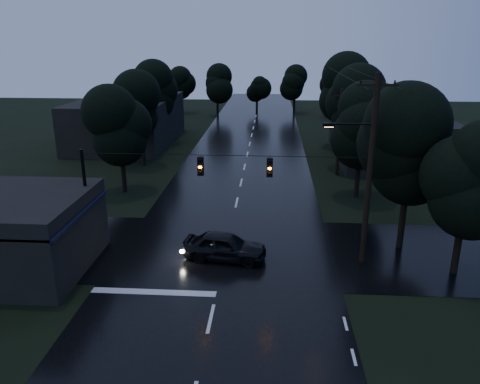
# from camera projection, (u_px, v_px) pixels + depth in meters

# --- Properties ---
(main_road) EXTENTS (12.00, 120.00, 0.02)m
(main_road) POSITION_uv_depth(u_px,v_px,m) (245.00, 167.00, 43.89)
(main_road) COLOR black
(main_road) RESTS_ON ground
(cross_street) EXTENTS (60.00, 9.00, 0.02)m
(cross_street) POSITION_uv_depth(u_px,v_px,m) (226.00, 249.00, 26.84)
(cross_street) COLOR black
(cross_street) RESTS_ON ground
(building_far_right) EXTENTS (10.00, 14.00, 4.40)m
(building_far_right) POSITION_uv_depth(u_px,v_px,m) (389.00, 137.00, 46.08)
(building_far_right) COLOR black
(building_far_right) RESTS_ON ground
(building_far_left) EXTENTS (10.00, 16.00, 5.00)m
(building_far_left) POSITION_uv_depth(u_px,v_px,m) (128.00, 121.00, 53.48)
(building_far_left) COLOR black
(building_far_left) RESTS_ON ground
(utility_pole_main) EXTENTS (3.50, 0.30, 10.00)m
(utility_pole_main) POSITION_uv_depth(u_px,v_px,m) (368.00, 168.00, 23.76)
(utility_pole_main) COLOR black
(utility_pole_main) RESTS_ON ground
(utility_pole_far) EXTENTS (2.00, 0.30, 7.50)m
(utility_pole_far) POSITION_uv_depth(u_px,v_px,m) (339.00, 131.00, 40.24)
(utility_pole_far) COLOR black
(utility_pole_far) RESTS_ON ground
(anchor_pole_left) EXTENTS (0.18, 0.18, 6.00)m
(anchor_pole_left) POSITION_uv_depth(u_px,v_px,m) (87.00, 203.00, 25.44)
(anchor_pole_left) COLOR black
(anchor_pole_left) RESTS_ON ground
(span_signals) EXTENTS (15.00, 0.37, 1.12)m
(span_signals) POSITION_uv_depth(u_px,v_px,m) (234.00, 166.00, 24.20)
(span_signals) COLOR black
(span_signals) RESTS_ON ground
(tree_corner_near) EXTENTS (4.48, 4.48, 9.44)m
(tree_corner_near) POSITION_uv_depth(u_px,v_px,m) (411.00, 146.00, 25.26)
(tree_corner_near) COLOR black
(tree_corner_near) RESTS_ON ground
(tree_corner_far) EXTENTS (3.92, 3.92, 8.26)m
(tree_corner_far) POSITION_uv_depth(u_px,v_px,m) (469.00, 176.00, 22.53)
(tree_corner_far) COLOR black
(tree_corner_far) RESTS_ON ground
(tree_left_a) EXTENTS (3.92, 3.92, 8.26)m
(tree_left_a) POSITION_uv_depth(u_px,v_px,m) (120.00, 126.00, 35.25)
(tree_left_a) COLOR black
(tree_left_a) RESTS_ON ground
(tree_left_b) EXTENTS (4.20, 4.20, 8.85)m
(tree_left_b) POSITION_uv_depth(u_px,v_px,m) (140.00, 106.00, 42.74)
(tree_left_b) COLOR black
(tree_left_b) RESTS_ON ground
(tree_left_c) EXTENTS (4.48, 4.48, 9.44)m
(tree_left_c) POSITION_uv_depth(u_px,v_px,m) (159.00, 90.00, 52.14)
(tree_left_c) COLOR black
(tree_left_c) RESTS_ON ground
(tree_right_a) EXTENTS (4.20, 4.20, 8.85)m
(tree_right_a) POSITION_uv_depth(u_px,v_px,m) (362.00, 124.00, 33.97)
(tree_right_a) COLOR black
(tree_right_a) RESTS_ON ground
(tree_right_b) EXTENTS (4.48, 4.48, 9.44)m
(tree_right_b) POSITION_uv_depth(u_px,v_px,m) (353.00, 104.00, 41.39)
(tree_right_b) COLOR black
(tree_right_b) RESTS_ON ground
(tree_right_c) EXTENTS (4.76, 4.76, 10.03)m
(tree_right_c) POSITION_uv_depth(u_px,v_px,m) (344.00, 88.00, 50.70)
(tree_right_c) COLOR black
(tree_right_c) RESTS_ON ground
(car) EXTENTS (4.72, 2.40, 1.54)m
(car) POSITION_uv_depth(u_px,v_px,m) (225.00, 246.00, 25.44)
(car) COLOR black
(car) RESTS_ON ground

